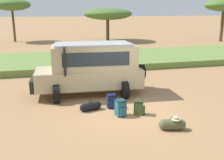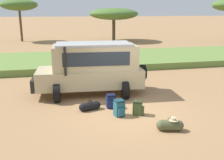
{
  "view_description": "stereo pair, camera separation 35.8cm",
  "coord_description": "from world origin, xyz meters",
  "px_view_note": "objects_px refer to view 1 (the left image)",
  "views": [
    {
      "loc": [
        -3.01,
        -9.42,
        3.91
      ],
      "look_at": [
        -0.32,
        1.1,
        1.0
      ],
      "focal_mm": 42.0,
      "sensor_mm": 36.0,
      "label": 1
    },
    {
      "loc": [
        -2.66,
        -9.5,
        3.91
      ],
      "look_at": [
        -0.32,
        1.1,
        1.0
      ],
      "focal_mm": 42.0,
      "sensor_mm": 36.0,
      "label": 2
    }
  ],
  "objects_px": {
    "safari_vehicle": "(91,67)",
    "backpack_near_rear_wheel": "(139,108)",
    "acacia_tree_centre_back": "(108,14)",
    "duffel_bag_soft_canvas": "(91,106)",
    "backpack_beside_front_wheel": "(111,101)",
    "duffel_bag_low_black_case": "(172,124)",
    "backpack_cluster_center": "(121,108)",
    "acacia_tree_right_mid": "(224,5)",
    "acacia_tree_left_mid": "(12,5)"
  },
  "relations": [
    {
      "from": "acacia_tree_centre_back",
      "to": "backpack_near_rear_wheel",
      "type": "bearing_deg",
      "value": -100.67
    },
    {
      "from": "backpack_cluster_center",
      "to": "duffel_bag_soft_canvas",
      "type": "bearing_deg",
      "value": 140.68
    },
    {
      "from": "safari_vehicle",
      "to": "backpack_beside_front_wheel",
      "type": "relative_size",
      "value": 9.59
    },
    {
      "from": "duffel_bag_low_black_case",
      "to": "acacia_tree_right_mid",
      "type": "bearing_deg",
      "value": 50.74
    },
    {
      "from": "backpack_beside_front_wheel",
      "to": "backpack_near_rear_wheel",
      "type": "xyz_separation_m",
      "value": [
        0.86,
        -0.96,
        -0.01
      ]
    },
    {
      "from": "safari_vehicle",
      "to": "acacia_tree_right_mid",
      "type": "bearing_deg",
      "value": 41.19
    },
    {
      "from": "duffel_bag_soft_canvas",
      "to": "acacia_tree_right_mid",
      "type": "bearing_deg",
      "value": 43.88
    },
    {
      "from": "backpack_near_rear_wheel",
      "to": "acacia_tree_centre_back",
      "type": "distance_m",
      "value": 25.16
    },
    {
      "from": "backpack_cluster_center",
      "to": "acacia_tree_left_mid",
      "type": "height_order",
      "value": "acacia_tree_left_mid"
    },
    {
      "from": "duffel_bag_soft_canvas",
      "to": "acacia_tree_left_mid",
      "type": "relative_size",
      "value": 0.17
    },
    {
      "from": "safari_vehicle",
      "to": "duffel_bag_low_black_case",
      "type": "height_order",
      "value": "safari_vehicle"
    },
    {
      "from": "acacia_tree_centre_back",
      "to": "acacia_tree_right_mid",
      "type": "xyz_separation_m",
      "value": [
        13.93,
        -4.13,
        1.03
      ]
    },
    {
      "from": "duffel_bag_soft_canvas",
      "to": "acacia_tree_centre_back",
      "type": "relative_size",
      "value": 0.14
    },
    {
      "from": "safari_vehicle",
      "to": "duffel_bag_soft_canvas",
      "type": "height_order",
      "value": "safari_vehicle"
    },
    {
      "from": "duffel_bag_low_black_case",
      "to": "acacia_tree_left_mid",
      "type": "height_order",
      "value": "acacia_tree_left_mid"
    },
    {
      "from": "duffel_bag_low_black_case",
      "to": "acacia_tree_centre_back",
      "type": "distance_m",
      "value": 26.58
    },
    {
      "from": "backpack_beside_front_wheel",
      "to": "acacia_tree_right_mid",
      "type": "relative_size",
      "value": 0.11
    },
    {
      "from": "safari_vehicle",
      "to": "duffel_bag_soft_canvas",
      "type": "relative_size",
      "value": 6.01
    },
    {
      "from": "duffel_bag_soft_canvas",
      "to": "backpack_beside_front_wheel",
      "type": "bearing_deg",
      "value": 5.25
    },
    {
      "from": "safari_vehicle",
      "to": "duffel_bag_low_black_case",
      "type": "distance_m",
      "value": 5.07
    },
    {
      "from": "duffel_bag_soft_canvas",
      "to": "acacia_tree_right_mid",
      "type": "distance_m",
      "value": 28.49
    },
    {
      "from": "backpack_cluster_center",
      "to": "backpack_near_rear_wheel",
      "type": "distance_m",
      "value": 0.74
    },
    {
      "from": "backpack_beside_front_wheel",
      "to": "backpack_near_rear_wheel",
      "type": "relative_size",
      "value": 1.02
    },
    {
      "from": "backpack_near_rear_wheel",
      "to": "duffel_bag_soft_canvas",
      "type": "height_order",
      "value": "backpack_near_rear_wheel"
    },
    {
      "from": "backpack_near_rear_wheel",
      "to": "duffel_bag_low_black_case",
      "type": "relative_size",
      "value": 0.61
    },
    {
      "from": "acacia_tree_left_mid",
      "to": "backpack_near_rear_wheel",
      "type": "bearing_deg",
      "value": -75.22
    },
    {
      "from": "backpack_beside_front_wheel",
      "to": "acacia_tree_centre_back",
      "type": "bearing_deg",
      "value": 76.9
    },
    {
      "from": "backpack_near_rear_wheel",
      "to": "acacia_tree_right_mid",
      "type": "distance_m",
      "value": 27.89
    },
    {
      "from": "duffel_bag_low_black_case",
      "to": "acacia_tree_right_mid",
      "type": "distance_m",
      "value": 28.66
    },
    {
      "from": "backpack_near_rear_wheel",
      "to": "duffel_bag_soft_canvas",
      "type": "xyz_separation_m",
      "value": [
        -1.75,
        0.88,
        -0.11
      ]
    },
    {
      "from": "backpack_beside_front_wheel",
      "to": "acacia_tree_left_mid",
      "type": "height_order",
      "value": "acacia_tree_left_mid"
    },
    {
      "from": "backpack_near_rear_wheel",
      "to": "acacia_tree_centre_back",
      "type": "relative_size",
      "value": 0.09
    },
    {
      "from": "backpack_near_rear_wheel",
      "to": "acacia_tree_centre_back",
      "type": "height_order",
      "value": "acacia_tree_centre_back"
    },
    {
      "from": "duffel_bag_soft_canvas",
      "to": "safari_vehicle",
      "type": "bearing_deg",
      "value": 78.89
    },
    {
      "from": "safari_vehicle",
      "to": "backpack_near_rear_wheel",
      "type": "height_order",
      "value": "safari_vehicle"
    },
    {
      "from": "backpack_cluster_center",
      "to": "safari_vehicle",
      "type": "bearing_deg",
      "value": 101.43
    },
    {
      "from": "safari_vehicle",
      "to": "duffel_bag_low_black_case",
      "type": "relative_size",
      "value": 6.01
    },
    {
      "from": "backpack_cluster_center",
      "to": "acacia_tree_left_mid",
      "type": "bearing_deg",
      "value": 103.31
    },
    {
      "from": "safari_vehicle",
      "to": "backpack_near_rear_wheel",
      "type": "xyz_separation_m",
      "value": [
        1.33,
        -3.0,
        -1.03
      ]
    },
    {
      "from": "safari_vehicle",
      "to": "backpack_cluster_center",
      "type": "bearing_deg",
      "value": -78.57
    },
    {
      "from": "backpack_beside_front_wheel",
      "to": "backpack_near_rear_wheel",
      "type": "bearing_deg",
      "value": -48.03
    },
    {
      "from": "duffel_bag_soft_canvas",
      "to": "acacia_tree_left_mid",
      "type": "bearing_deg",
      "value": 101.57
    },
    {
      "from": "safari_vehicle",
      "to": "backpack_beside_front_wheel",
      "type": "height_order",
      "value": "safari_vehicle"
    },
    {
      "from": "safari_vehicle",
      "to": "duffel_bag_low_black_case",
      "type": "bearing_deg",
      "value": -66.79
    },
    {
      "from": "backpack_beside_front_wheel",
      "to": "duffel_bag_low_black_case",
      "type": "relative_size",
      "value": 0.63
    },
    {
      "from": "backpack_beside_front_wheel",
      "to": "duffel_bag_low_black_case",
      "type": "height_order",
      "value": "backpack_beside_front_wheel"
    },
    {
      "from": "backpack_beside_front_wheel",
      "to": "acacia_tree_centre_back",
      "type": "distance_m",
      "value": 24.41
    },
    {
      "from": "duffel_bag_low_black_case",
      "to": "safari_vehicle",
      "type": "bearing_deg",
      "value": 113.21
    },
    {
      "from": "acacia_tree_left_mid",
      "to": "acacia_tree_right_mid",
      "type": "xyz_separation_m",
      "value": [
        25.58,
        -6.26,
        -0.06
      ]
    },
    {
      "from": "backpack_beside_front_wheel",
      "to": "safari_vehicle",
      "type": "bearing_deg",
      "value": 102.98
    }
  ]
}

